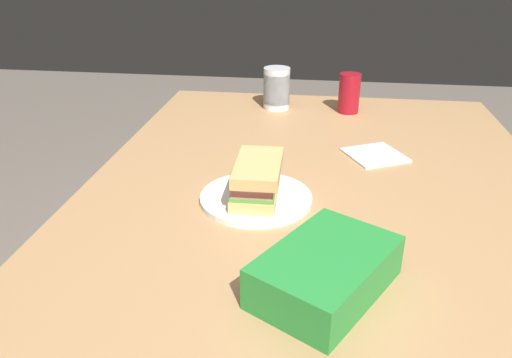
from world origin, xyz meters
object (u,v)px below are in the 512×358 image
at_px(paper_plate, 256,198).
at_px(soda_can_red, 349,93).
at_px(dining_table, 316,263).
at_px(chip_bag, 326,271).
at_px(plastic_cup_stack, 277,88).
at_px(sandwich, 257,179).

height_order(paper_plate, soda_can_red, soda_can_red).
distance_m(dining_table, chip_bag, 0.21).
bearing_deg(plastic_cup_stack, soda_can_red, 87.57).
relative_size(dining_table, sandwich, 9.73).
bearing_deg(sandwich, paper_plate, -152.17).
bearing_deg(plastic_cup_stack, dining_table, 11.83).
xyz_separation_m(dining_table, paper_plate, (-0.10, -0.13, 0.08)).
relative_size(chip_bag, plastic_cup_stack, 1.76).
distance_m(dining_table, plastic_cup_stack, 0.76).
bearing_deg(plastic_cup_stack, paper_plate, 1.96).
distance_m(soda_can_red, chip_bag, 0.91).
distance_m(sandwich, chip_bag, 0.31).
distance_m(sandwich, plastic_cup_stack, 0.64).
distance_m(chip_bag, plastic_cup_stack, 0.93).
bearing_deg(sandwich, plastic_cup_stack, -177.88).
distance_m(sandwich, soda_can_red, 0.66).
height_order(sandwich, plastic_cup_stack, plastic_cup_stack).
xyz_separation_m(paper_plate, sandwich, (0.00, 0.00, 0.05)).
height_order(paper_plate, sandwich, sandwich).
bearing_deg(dining_table, chip_bag, 4.47).
xyz_separation_m(paper_plate, plastic_cup_stack, (-0.64, -0.02, 0.06)).
relative_size(sandwich, plastic_cup_stack, 1.40).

